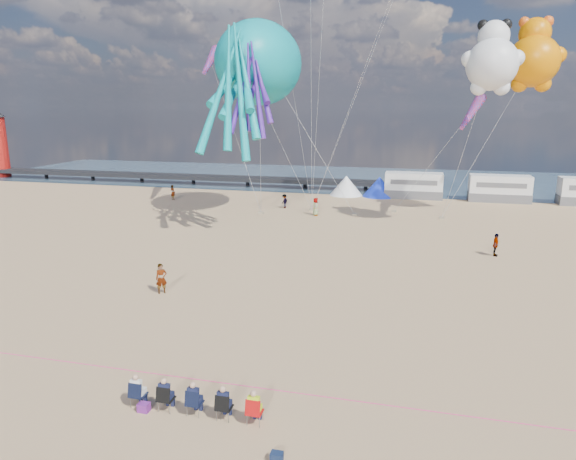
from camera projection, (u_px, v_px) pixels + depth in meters
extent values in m
plane|color=tan|center=(273.00, 332.00, 24.65)|extent=(120.00, 120.00, 0.00)
plane|color=#314B5F|center=(373.00, 179.00, 76.50)|extent=(120.00, 120.00, 0.00)
cube|color=black|center=(167.00, 176.00, 72.54)|extent=(60.00, 3.00, 0.50)
cube|color=silver|center=(414.00, 185.00, 60.59)|extent=(6.60, 2.50, 3.00)
cube|color=silver|center=(499.00, 188.00, 58.34)|extent=(6.60, 2.50, 3.00)
cone|color=white|center=(346.00, 185.00, 62.56)|extent=(4.00, 4.00, 2.40)
cone|color=#1933CC|center=(379.00, 187.00, 61.61)|extent=(4.00, 4.00, 2.40)
cube|color=#69217E|center=(144.00, 407.00, 18.21)|extent=(0.40, 0.30, 0.32)
cube|color=#14213F|center=(277.00, 457.00, 15.65)|extent=(0.38, 0.28, 0.30)
cylinder|color=#F2338C|center=(239.00, 385.00, 19.93)|extent=(34.00, 0.03, 0.03)
imported|color=tan|center=(161.00, 279.00, 29.63)|extent=(0.77, 0.72, 1.77)
imported|color=#7F6659|center=(316.00, 207.00, 50.95)|extent=(0.55, 0.72, 1.76)
imported|color=#7F6659|center=(284.00, 201.00, 54.69)|extent=(0.74, 0.85, 1.49)
imported|color=#7F6659|center=(496.00, 245.00, 37.03)|extent=(0.83, 1.19, 1.67)
imported|color=#7F6659|center=(173.00, 192.00, 59.53)|extent=(1.68, 1.07, 1.73)
cube|color=gray|center=(261.00, 213.00, 51.80)|extent=(0.50, 0.35, 0.22)
cube|color=gray|center=(354.00, 215.00, 50.98)|extent=(0.50, 0.35, 0.22)
cube|color=gray|center=(442.00, 218.00, 49.50)|extent=(0.50, 0.35, 0.22)
cube|color=gray|center=(394.00, 211.00, 52.57)|extent=(0.50, 0.35, 0.22)
cube|color=gray|center=(312.00, 209.00, 53.54)|extent=(0.50, 0.35, 0.22)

